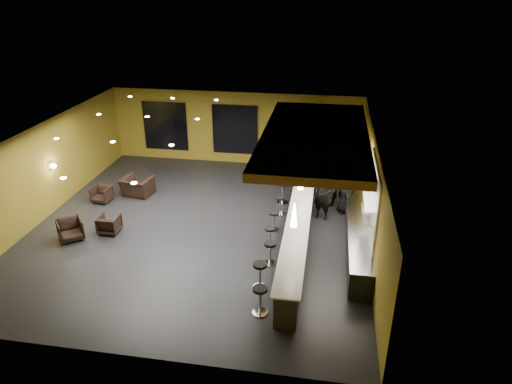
% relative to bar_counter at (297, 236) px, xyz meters
% --- Properties ---
extents(floor, '(12.00, 13.00, 0.10)m').
position_rel_bar_counter_xyz_m(floor, '(-3.65, 1.00, -0.55)').
color(floor, black).
rests_on(floor, ground).
extents(ceiling, '(12.00, 13.00, 0.10)m').
position_rel_bar_counter_xyz_m(ceiling, '(-3.65, 1.00, 3.05)').
color(ceiling, black).
extents(wall_back, '(12.00, 0.10, 3.50)m').
position_rel_bar_counter_xyz_m(wall_back, '(-3.65, 7.55, 1.25)').
color(wall_back, olive).
rests_on(wall_back, floor).
extents(wall_front, '(12.00, 0.10, 3.50)m').
position_rel_bar_counter_xyz_m(wall_front, '(-3.65, -5.55, 1.25)').
color(wall_front, olive).
rests_on(wall_front, floor).
extents(wall_left, '(0.10, 13.00, 3.50)m').
position_rel_bar_counter_xyz_m(wall_left, '(-9.70, 1.00, 1.25)').
color(wall_left, olive).
rests_on(wall_left, floor).
extents(wall_right, '(0.10, 13.00, 3.50)m').
position_rel_bar_counter_xyz_m(wall_right, '(2.40, 1.00, 1.25)').
color(wall_right, olive).
rests_on(wall_right, floor).
extents(wood_soffit, '(3.60, 8.00, 0.28)m').
position_rel_bar_counter_xyz_m(wood_soffit, '(0.35, 2.00, 2.86)').
color(wood_soffit, '#9D692E').
rests_on(wood_soffit, ceiling).
extents(window_left, '(2.20, 0.06, 2.40)m').
position_rel_bar_counter_xyz_m(window_left, '(-7.15, 7.44, 1.20)').
color(window_left, black).
rests_on(window_left, wall_back).
extents(window_center, '(2.20, 0.06, 2.40)m').
position_rel_bar_counter_xyz_m(window_center, '(-3.65, 7.44, 1.20)').
color(window_center, black).
rests_on(window_center, wall_back).
extents(window_right, '(2.20, 0.06, 2.40)m').
position_rel_bar_counter_xyz_m(window_right, '(-0.65, 7.44, 1.20)').
color(window_right, black).
rests_on(window_right, wall_back).
extents(tile_backsplash, '(0.06, 3.20, 2.40)m').
position_rel_bar_counter_xyz_m(tile_backsplash, '(2.31, 0.00, 1.50)').
color(tile_backsplash, white).
rests_on(tile_backsplash, wall_right).
extents(bar_counter, '(0.60, 8.00, 1.00)m').
position_rel_bar_counter_xyz_m(bar_counter, '(0.00, 0.00, 0.00)').
color(bar_counter, black).
rests_on(bar_counter, floor).
extents(bar_top, '(0.78, 8.10, 0.05)m').
position_rel_bar_counter_xyz_m(bar_top, '(0.00, 0.00, 0.52)').
color(bar_top, silver).
rests_on(bar_top, bar_counter).
extents(prep_counter, '(0.70, 6.00, 0.86)m').
position_rel_bar_counter_xyz_m(prep_counter, '(2.00, 0.50, -0.07)').
color(prep_counter, black).
rests_on(prep_counter, floor).
extents(prep_top, '(0.72, 6.00, 0.03)m').
position_rel_bar_counter_xyz_m(prep_top, '(2.00, 0.50, 0.39)').
color(prep_top, silver).
rests_on(prep_top, prep_counter).
extents(wall_shelf_lower, '(0.30, 1.50, 0.03)m').
position_rel_bar_counter_xyz_m(wall_shelf_lower, '(2.17, -0.20, 1.10)').
color(wall_shelf_lower, silver).
rests_on(wall_shelf_lower, wall_right).
extents(wall_shelf_upper, '(0.30, 1.50, 0.03)m').
position_rel_bar_counter_xyz_m(wall_shelf_upper, '(2.17, -0.20, 1.55)').
color(wall_shelf_upper, silver).
rests_on(wall_shelf_upper, wall_right).
extents(column, '(0.60, 0.60, 3.50)m').
position_rel_bar_counter_xyz_m(column, '(0.00, 4.60, 1.25)').
color(column, olive).
rests_on(column, floor).
extents(wall_sconce, '(0.22, 0.22, 0.22)m').
position_rel_bar_counter_xyz_m(wall_sconce, '(-9.53, 1.50, 1.30)').
color(wall_sconce, '#FFE5B2').
rests_on(wall_sconce, wall_left).
extents(pendant_0, '(0.20, 0.20, 0.70)m').
position_rel_bar_counter_xyz_m(pendant_0, '(0.00, -2.00, 1.85)').
color(pendant_0, white).
rests_on(pendant_0, wood_soffit).
extents(pendant_1, '(0.20, 0.20, 0.70)m').
position_rel_bar_counter_xyz_m(pendant_1, '(0.00, 0.50, 1.85)').
color(pendant_1, white).
rests_on(pendant_1, wood_soffit).
extents(pendant_2, '(0.20, 0.20, 0.70)m').
position_rel_bar_counter_xyz_m(pendant_2, '(0.00, 3.00, 1.85)').
color(pendant_2, white).
rests_on(pendant_2, wood_soffit).
extents(staff_a, '(0.80, 0.66, 1.88)m').
position_rel_bar_counter_xyz_m(staff_a, '(0.76, 2.33, 0.44)').
color(staff_a, black).
rests_on(staff_a, floor).
extents(staff_b, '(1.06, 0.95, 1.81)m').
position_rel_bar_counter_xyz_m(staff_b, '(1.36, 3.19, 0.40)').
color(staff_b, black).
rests_on(staff_b, floor).
extents(staff_c, '(0.88, 0.68, 1.59)m').
position_rel_bar_counter_xyz_m(staff_c, '(1.60, 2.94, 0.30)').
color(staff_c, black).
rests_on(staff_c, floor).
extents(armchair_a, '(1.14, 1.14, 0.75)m').
position_rel_bar_counter_xyz_m(armchair_a, '(-7.87, -0.64, -0.13)').
color(armchair_a, black).
rests_on(armchair_a, floor).
extents(armchair_b, '(0.72, 0.74, 0.66)m').
position_rel_bar_counter_xyz_m(armchair_b, '(-6.74, 0.02, -0.17)').
color(armchair_b, black).
rests_on(armchair_b, floor).
extents(armchair_c, '(0.77, 0.79, 0.65)m').
position_rel_bar_counter_xyz_m(armchair_c, '(-8.16, 2.30, -0.17)').
color(armchair_c, black).
rests_on(armchair_c, floor).
extents(armchair_d, '(1.35, 1.23, 0.78)m').
position_rel_bar_counter_xyz_m(armchair_d, '(-6.97, 3.14, -0.11)').
color(armchair_d, black).
rests_on(armchair_d, floor).
extents(bar_stool_0, '(0.43, 0.43, 0.85)m').
position_rel_bar_counter_xyz_m(bar_stool_0, '(-0.73, -3.44, 0.04)').
color(bar_stool_0, silver).
rests_on(bar_stool_0, floor).
extents(bar_stool_1, '(0.44, 0.44, 0.86)m').
position_rel_bar_counter_xyz_m(bar_stool_1, '(-0.90, -2.34, 0.05)').
color(bar_stool_1, silver).
rests_on(bar_stool_1, floor).
extents(bar_stool_2, '(0.40, 0.40, 0.78)m').
position_rel_bar_counter_xyz_m(bar_stool_2, '(-0.78, -1.03, 0.00)').
color(bar_stool_2, silver).
rests_on(bar_stool_2, floor).
extents(bar_stool_3, '(0.37, 0.37, 0.73)m').
position_rel_bar_counter_xyz_m(bar_stool_3, '(-0.92, -0.01, -0.03)').
color(bar_stool_3, silver).
rests_on(bar_stool_3, floor).
extents(bar_stool_4, '(0.36, 0.36, 0.72)m').
position_rel_bar_counter_xyz_m(bar_stool_4, '(-0.93, 1.13, -0.04)').
color(bar_stool_4, silver).
rests_on(bar_stool_4, floor).
extents(bar_stool_5, '(0.37, 0.37, 0.72)m').
position_rel_bar_counter_xyz_m(bar_stool_5, '(-0.85, 2.39, -0.04)').
color(bar_stool_5, silver).
rests_on(bar_stool_5, floor).
extents(bar_stool_6, '(0.44, 0.44, 0.86)m').
position_rel_bar_counter_xyz_m(bar_stool_6, '(-0.87, 3.38, 0.05)').
color(bar_stool_6, silver).
rests_on(bar_stool_6, floor).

